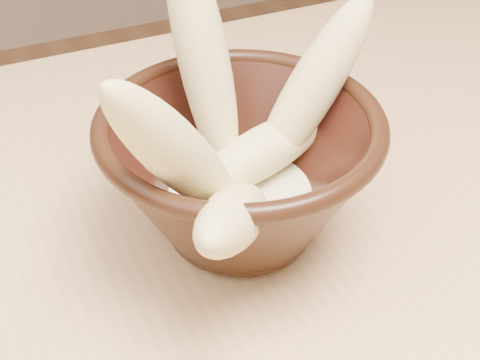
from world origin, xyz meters
name	(u,v)px	position (x,y,z in m)	size (l,w,h in m)	color
bowl	(240,170)	(-0.02, 0.08, 0.81)	(0.18, 0.18, 0.10)	black
milk_puddle	(240,199)	(-0.02, 0.08, 0.78)	(0.10, 0.10, 0.01)	beige
banana_upright	(203,57)	(-0.02, 0.13, 0.87)	(0.03, 0.03, 0.17)	#DCCA82
banana_left	(179,156)	(-0.07, 0.05, 0.85)	(0.03, 0.03, 0.17)	#DCCA82
banana_right	(312,89)	(0.04, 0.10, 0.84)	(0.03, 0.03, 0.14)	#DCCA82
banana_across	(262,152)	(0.00, 0.09, 0.81)	(0.03, 0.03, 0.12)	#DCCA82
banana_front	(234,217)	(-0.05, 0.02, 0.82)	(0.03, 0.03, 0.14)	#DCCA82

